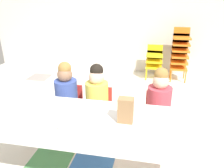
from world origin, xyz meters
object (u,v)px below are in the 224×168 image
(seated_child_near_camera, at_px, (67,92))
(donut_powdered_on_plate, at_px, (64,125))
(craft_table, at_px, (95,125))
(seated_child_far_right, at_px, (159,100))
(kid_chair_orange_stack, at_px, (180,52))
(seated_child_middle_seat, at_px, (97,95))
(paper_plate_center_table, at_px, (92,122))
(kid_chair_yellow_stack, at_px, (154,60))
(paper_plate_near_edge, at_px, (64,127))
(paper_bag_brown, at_px, (126,110))

(seated_child_near_camera, xyz_separation_m, donut_powdered_on_plate, (0.29, -0.77, 0.08))
(craft_table, height_order, donut_powdered_on_plate, donut_powdered_on_plate)
(seated_child_far_right, relative_size, kid_chair_orange_stack, 0.88)
(seated_child_far_right, bearing_deg, seated_child_middle_seat, 180.00)
(seated_child_near_camera, xyz_separation_m, paper_plate_center_table, (0.49, -0.64, 0.06))
(kid_chair_yellow_stack, bearing_deg, seated_child_middle_seat, -105.76)
(kid_chair_yellow_stack, bearing_deg, seated_child_far_right, -88.02)
(seated_child_far_right, relative_size, donut_powdered_on_plate, 7.75)
(seated_child_near_camera, distance_m, paper_plate_near_edge, 0.83)
(kid_chair_orange_stack, bearing_deg, seated_child_near_camera, -123.87)
(seated_child_middle_seat, xyz_separation_m, paper_bag_brown, (0.40, -0.58, 0.16))
(paper_plate_near_edge, bearing_deg, donut_powdered_on_plate, 0.00)
(kid_chair_orange_stack, distance_m, paper_plate_center_table, 3.00)
(craft_table, distance_m, paper_plate_near_edge, 0.27)
(seated_child_far_right, distance_m, paper_bag_brown, 0.67)
(kid_chair_yellow_stack, xyz_separation_m, paper_plate_near_edge, (-0.70, -2.96, 0.22))
(paper_bag_brown, height_order, donut_powdered_on_plate, paper_bag_brown)
(seated_child_far_right, xyz_separation_m, kid_chair_orange_stack, (0.41, 2.19, 0.02))
(paper_bag_brown, bearing_deg, seated_child_middle_seat, 124.86)
(seated_child_far_right, height_order, paper_plate_center_table, seated_child_far_right)
(paper_bag_brown, xyz_separation_m, paper_plate_near_edge, (-0.48, -0.19, -0.11))
(seated_child_middle_seat, xyz_separation_m, kid_chair_orange_stack, (1.10, 2.19, 0.02))
(seated_child_near_camera, bearing_deg, paper_bag_brown, -36.84)
(craft_table, bearing_deg, seated_child_middle_seat, 102.66)
(craft_table, height_order, kid_chair_orange_stack, kid_chair_orange_stack)
(craft_table, relative_size, seated_child_middle_seat, 2.01)
(paper_bag_brown, distance_m, paper_plate_near_edge, 0.53)
(paper_plate_near_edge, xyz_separation_m, paper_plate_center_table, (0.20, 0.13, 0.00))
(craft_table, relative_size, paper_plate_near_edge, 10.27)
(kid_chair_orange_stack, distance_m, paper_plate_near_edge, 3.19)
(seated_child_middle_seat, xyz_separation_m, paper_plate_near_edge, (-0.08, -0.77, 0.06))
(seated_child_far_right, relative_size, paper_plate_center_table, 5.10)
(paper_plate_center_table, relative_size, donut_powdered_on_plate, 1.52)
(seated_child_near_camera, distance_m, kid_chair_yellow_stack, 2.41)
(kid_chair_yellow_stack, relative_size, donut_powdered_on_plate, 5.74)
(craft_table, bearing_deg, donut_powdered_on_plate, -144.57)
(kid_chair_yellow_stack, height_order, paper_plate_near_edge, kid_chair_yellow_stack)
(paper_plate_center_table, bearing_deg, kid_chair_orange_stack, 70.97)
(paper_plate_near_edge, distance_m, paper_plate_center_table, 0.24)
(seated_child_middle_seat, bearing_deg, paper_bag_brown, -55.14)
(seated_child_near_camera, bearing_deg, kid_chair_orange_stack, 56.13)
(seated_child_middle_seat, height_order, donut_powdered_on_plate, seated_child_middle_seat)
(seated_child_near_camera, distance_m, seated_child_middle_seat, 0.37)
(paper_plate_center_table, xyz_separation_m, donut_powdered_on_plate, (-0.20, -0.13, 0.02))
(paper_plate_near_edge, relative_size, paper_plate_center_table, 1.00)
(seated_child_middle_seat, bearing_deg, seated_child_near_camera, 180.00)
(kid_chair_yellow_stack, relative_size, paper_plate_center_table, 3.78)
(seated_child_near_camera, xyz_separation_m, kid_chair_orange_stack, (1.47, 2.19, 0.02))
(paper_bag_brown, bearing_deg, paper_plate_near_edge, -158.30)
(donut_powdered_on_plate, bearing_deg, seated_child_near_camera, 110.75)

